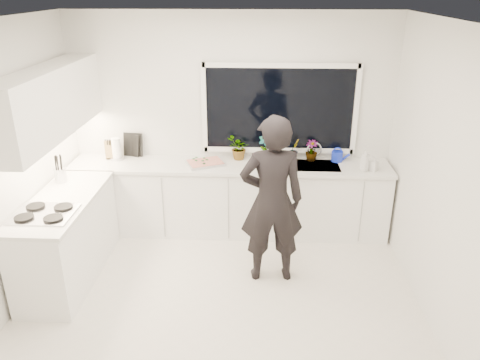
{
  "coord_description": "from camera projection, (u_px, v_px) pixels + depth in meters",
  "views": [
    {
      "loc": [
        0.39,
        -3.92,
        2.98
      ],
      "look_at": [
        0.18,
        0.4,
        1.15
      ],
      "focal_mm": 35.0,
      "sensor_mm": 36.0,
      "label": 1
    }
  ],
  "objects": [
    {
      "name": "floor",
      "position": [
        221.0,
        299.0,
        4.79
      ],
      "size": [
        4.0,
        3.5,
        0.02
      ],
      "primitive_type": "cube",
      "color": "beige",
      "rests_on": "ground"
    },
    {
      "name": "wall_back",
      "position": [
        231.0,
        123.0,
        5.88
      ],
      "size": [
        4.0,
        0.02,
        2.7
      ],
      "primitive_type": "cube",
      "color": "white",
      "rests_on": "ground"
    },
    {
      "name": "wall_left",
      "position": [
        3.0,
        172.0,
        4.35
      ],
      "size": [
        0.02,
        3.5,
        2.7
      ],
      "primitive_type": "cube",
      "color": "white",
      "rests_on": "ground"
    },
    {
      "name": "wall_right",
      "position": [
        443.0,
        181.0,
        4.17
      ],
      "size": [
        0.02,
        3.5,
        2.7
      ],
      "primitive_type": "cube",
      "color": "white",
      "rests_on": "ground"
    },
    {
      "name": "ceiling",
      "position": [
        215.0,
        19.0,
        3.73
      ],
      "size": [
        4.0,
        3.5,
        0.02
      ],
      "primitive_type": "cube",
      "color": "white",
      "rests_on": "wall_back"
    },
    {
      "name": "window",
      "position": [
        279.0,
        109.0,
        5.74
      ],
      "size": [
        1.8,
        0.02,
        1.0
      ],
      "primitive_type": "cube",
      "color": "black",
      "rests_on": "wall_back"
    },
    {
      "name": "base_cabinets_back",
      "position": [
        230.0,
        199.0,
        5.95
      ],
      "size": [
        3.92,
        0.58,
        0.88
      ],
      "primitive_type": "cube",
      "color": "white",
      "rests_on": "floor"
    },
    {
      "name": "base_cabinets_left",
      "position": [
        68.0,
        239.0,
        5.01
      ],
      "size": [
        0.58,
        1.6,
        0.88
      ],
      "primitive_type": "cube",
      "color": "white",
      "rests_on": "floor"
    },
    {
      "name": "countertop_back",
      "position": [
        230.0,
        166.0,
        5.76
      ],
      "size": [
        3.94,
        0.62,
        0.04
      ],
      "primitive_type": "cube",
      "color": "silver",
      "rests_on": "base_cabinets_back"
    },
    {
      "name": "countertop_left",
      "position": [
        61.0,
        201.0,
        4.83
      ],
      "size": [
        0.62,
        1.6,
        0.04
      ],
      "primitive_type": "cube",
      "color": "silver",
      "rests_on": "base_cabinets_left"
    },
    {
      "name": "upper_cabinets",
      "position": [
        50.0,
        102.0,
        4.79
      ],
      "size": [
        0.34,
        2.1,
        0.7
      ],
      "primitive_type": "cube",
      "color": "white",
      "rests_on": "wall_left"
    },
    {
      "name": "sink",
      "position": [
        315.0,
        169.0,
        5.73
      ],
      "size": [
        0.58,
        0.42,
        0.14
      ],
      "primitive_type": "cube",
      "color": "silver",
      "rests_on": "countertop_back"
    },
    {
      "name": "faucet",
      "position": [
        314.0,
        151.0,
        5.85
      ],
      "size": [
        0.03,
        0.03,
        0.22
      ],
      "primitive_type": "cylinder",
      "color": "silver",
      "rests_on": "countertop_back"
    },
    {
      "name": "stovetop",
      "position": [
        44.0,
        213.0,
        4.5
      ],
      "size": [
        0.56,
        0.48,
        0.03
      ],
      "primitive_type": "cube",
      "color": "black",
      "rests_on": "countertop_left"
    },
    {
      "name": "person",
      "position": [
        272.0,
        201.0,
        4.8
      ],
      "size": [
        0.71,
        0.5,
        1.82
      ],
      "primitive_type": "imported",
      "rotation": [
        0.0,
        0.0,
        3.25
      ],
      "color": "black",
      "rests_on": "floor"
    },
    {
      "name": "pizza_tray",
      "position": [
        205.0,
        163.0,
        5.74
      ],
      "size": [
        0.53,
        0.47,
        0.03
      ],
      "primitive_type": "cube",
      "rotation": [
        0.0,
        0.0,
        0.42
      ],
      "color": "silver",
      "rests_on": "countertop_back"
    },
    {
      "name": "pizza",
      "position": [
        205.0,
        162.0,
        5.73
      ],
      "size": [
        0.48,
        0.42,
        0.01
      ],
      "primitive_type": "cube",
      "rotation": [
        0.0,
        0.0,
        0.42
      ],
      "color": "red",
      "rests_on": "pizza_tray"
    },
    {
      "name": "watering_can",
      "position": [
        337.0,
        156.0,
        5.82
      ],
      "size": [
        0.17,
        0.17,
        0.13
      ],
      "primitive_type": "cylinder",
      "rotation": [
        0.0,
        0.0,
        -0.22
      ],
      "color": "#152CCA",
      "rests_on": "countertop_back"
    },
    {
      "name": "paper_towel_roll",
      "position": [
        117.0,
        149.0,
        5.87
      ],
      "size": [
        0.12,
        0.12,
        0.26
      ],
      "primitive_type": "cylinder",
      "rotation": [
        0.0,
        0.0,
        -0.09
      ],
      "color": "white",
      "rests_on": "countertop_back"
    },
    {
      "name": "knife_block",
      "position": [
        110.0,
        150.0,
        5.91
      ],
      "size": [
        0.16,
        0.14,
        0.22
      ],
      "primitive_type": "cube",
      "rotation": [
        0.0,
        0.0,
        0.36
      ],
      "color": "#966F46",
      "rests_on": "countertop_back"
    },
    {
      "name": "utensil_crock",
      "position": [
        60.0,
        175.0,
        5.21
      ],
      "size": [
        0.14,
        0.14,
        0.16
      ],
      "primitive_type": "cylinder",
      "rotation": [
        0.0,
        0.0,
        0.11
      ],
      "color": "silver",
      "rests_on": "countertop_left"
    },
    {
      "name": "picture_frame_large",
      "position": [
        132.0,
        145.0,
        5.98
      ],
      "size": [
        0.21,
        0.11,
        0.28
      ],
      "primitive_type": "cube",
      "rotation": [
        0.0,
        0.0,
        -0.43
      ],
      "color": "black",
      "rests_on": "countertop_back"
    },
    {
      "name": "picture_frame_small",
      "position": [
        133.0,
        145.0,
        5.98
      ],
      "size": [
        0.25,
        0.05,
        0.3
      ],
      "primitive_type": "cube",
      "rotation": [
        0.0,
        0.0,
        -0.13
      ],
      "color": "black",
      "rests_on": "countertop_back"
    },
    {
      "name": "herb_plants",
      "position": [
        263.0,
        149.0,
        5.83
      ],
      "size": [
        1.16,
        0.34,
        0.33
      ],
      "color": "#26662D",
      "rests_on": "countertop_back"
    },
    {
      "name": "soap_bottles",
      "position": [
        367.0,
        161.0,
        5.5
      ],
      "size": [
        0.25,
        0.15,
        0.29
      ],
      "color": "#D8BF66",
      "rests_on": "countertop_back"
    }
  ]
}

